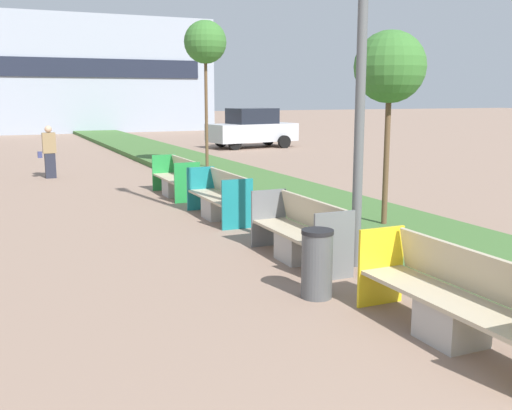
% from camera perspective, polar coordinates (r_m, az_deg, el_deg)
% --- Properties ---
extents(planter_grass_strip, '(2.80, 120.00, 0.18)m').
position_cam_1_polar(planter_grass_strip, '(13.89, 4.00, 0.52)').
color(planter_grass_strip, '#426B33').
rests_on(planter_grass_strip, ground).
extents(building_backdrop, '(15.20, 6.32, 7.65)m').
position_cam_1_polar(building_backdrop, '(44.28, -14.93, 11.83)').
color(building_backdrop, '#939EAD').
rests_on(building_backdrop, ground).
extents(bench_yellow_frame, '(0.65, 2.47, 0.94)m').
position_cam_1_polar(bench_yellow_frame, '(6.45, 18.47, -9.08)').
color(bench_yellow_frame, '#ADA8A0').
rests_on(bench_yellow_frame, ground).
extents(bench_grey_frame, '(0.65, 2.11, 0.94)m').
position_cam_1_polar(bench_grey_frame, '(9.05, 4.23, -3.05)').
color(bench_grey_frame, '#ADA8A0').
rests_on(bench_grey_frame, ground).
extents(bench_teal_frame, '(0.65, 2.15, 0.94)m').
position_cam_1_polar(bench_teal_frame, '(12.13, -3.50, 0.43)').
color(bench_teal_frame, '#ADA8A0').
rests_on(bench_teal_frame, ground).
extents(bench_green_frame, '(0.65, 2.06, 0.94)m').
position_cam_1_polar(bench_green_frame, '(14.98, -7.59, 2.25)').
color(bench_green_frame, '#ADA8A0').
rests_on(bench_green_frame, ground).
extents(litter_bin, '(0.40, 0.40, 0.86)m').
position_cam_1_polar(litter_bin, '(7.43, 5.82, -5.58)').
color(litter_bin, '#4C4F51').
rests_on(litter_bin, ground).
extents(sapling_tree_near, '(1.25, 1.25, 3.58)m').
position_cam_1_polar(sapling_tree_near, '(10.86, 12.63, 12.61)').
color(sapling_tree_near, brown).
rests_on(sapling_tree_near, ground).
extents(sapling_tree_far, '(1.34, 1.34, 4.78)m').
position_cam_1_polar(sapling_tree_far, '(19.50, -4.85, 15.12)').
color(sapling_tree_far, brown).
rests_on(sapling_tree_far, ground).
extents(pedestrian_walking, '(0.53, 0.24, 1.58)m').
position_cam_1_polar(pedestrian_walking, '(19.08, -19.10, 4.80)').
color(pedestrian_walking, '#232633').
rests_on(pedestrian_walking, ground).
extents(parked_car_distant, '(4.41, 2.34, 1.86)m').
position_cam_1_polar(parked_car_distant, '(28.71, -0.36, 7.31)').
color(parked_car_distant, '#B7BABF').
rests_on(parked_car_distant, ground).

